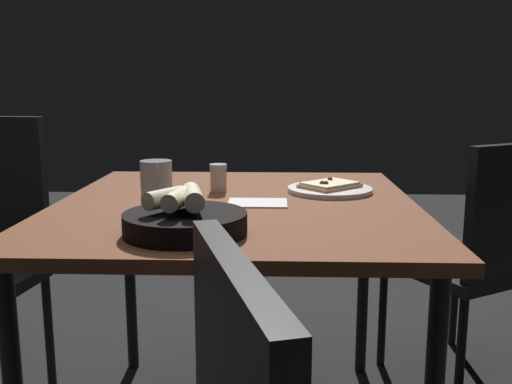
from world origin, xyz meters
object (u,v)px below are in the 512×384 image
object	(u,v)px
pizza_plate	(330,188)
bread_basket	(184,219)
dining_table	(236,224)
beer_glass	(157,189)
chair_spare	(482,250)
pepper_shaker	(218,179)

from	to	relation	value
pizza_plate	bread_basket	bearing A→B (deg)	54.31
pizza_plate	bread_basket	size ratio (longest dim) A/B	0.94
dining_table	beer_glass	distance (m)	0.25
chair_spare	bread_basket	bearing A→B (deg)	38.67
dining_table	bread_basket	bearing A→B (deg)	75.69
dining_table	pizza_plate	world-z (taller)	pizza_plate
pepper_shaker	chair_spare	xyz separation A→B (m)	(-0.88, -0.23, -0.28)
dining_table	chair_spare	xyz separation A→B (m)	(-0.82, -0.38, -0.18)
dining_table	bread_basket	xyz separation A→B (m)	(0.09, 0.35, 0.09)
bread_basket	beer_glass	distance (m)	0.26
pizza_plate	pepper_shaker	bearing A→B (deg)	0.67
bread_basket	pepper_shaker	bearing A→B (deg)	-92.81
beer_glass	pepper_shaker	xyz separation A→B (m)	(-0.13, -0.26, -0.02)
beer_glass	chair_spare	world-z (taller)	chair_spare
beer_glass	dining_table	bearing A→B (deg)	-150.93
beer_glass	pepper_shaker	world-z (taller)	beer_glass
beer_glass	bread_basket	bearing A→B (deg)	114.58
pizza_plate	dining_table	bearing A→B (deg)	29.77
pepper_shaker	chair_spare	size ratio (longest dim) A/B	0.09
dining_table	chair_spare	world-z (taller)	chair_spare
pizza_plate	bread_basket	xyz separation A→B (m)	(0.36, 0.50, 0.02)
pepper_shaker	bread_basket	bearing A→B (deg)	87.19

